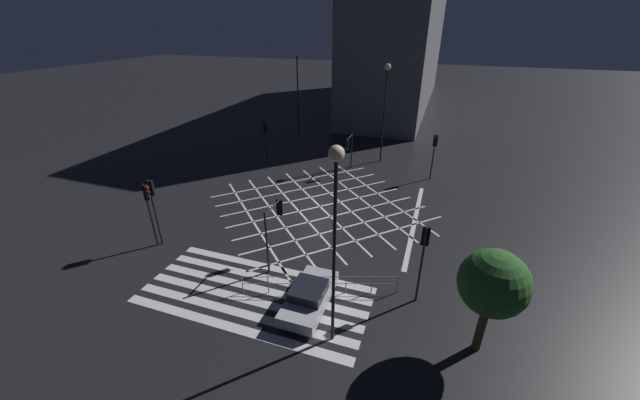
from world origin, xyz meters
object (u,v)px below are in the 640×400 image
street_lamp_west (386,91)px  traffic_light_sw_main (149,203)px  traffic_light_ne_cross (434,148)px  street_tree_near (493,284)px  traffic_light_median_south (275,220)px  traffic_light_sw_cross (153,199)px  traffic_light_nw_cross (265,133)px  waiting_car (309,296)px  traffic_light_median_north (349,146)px  street_lamp_east (335,208)px  street_lamp_far (297,83)px  traffic_light_se_cross (424,249)px

street_lamp_west → traffic_light_sw_main: bearing=-118.2°
traffic_light_ne_cross → street_tree_near: street_tree_near is taller
traffic_light_ne_cross → street_tree_near: (3.04, -17.85, 0.64)m
traffic_light_median_south → street_lamp_west: (2.60, 18.10, 3.94)m
traffic_light_sw_cross → traffic_light_nw_cross: 15.67m
traffic_light_nw_cross → waiting_car: size_ratio=0.90×
traffic_light_median_north → street_lamp_west: size_ratio=0.37×
traffic_light_median_south → street_lamp_east: (4.66, -4.28, 3.72)m
traffic_light_sw_cross → traffic_light_ne_cross: traffic_light_sw_cross is taller
traffic_light_median_north → street_lamp_far: (-8.40, 8.85, 3.67)m
traffic_light_sw_main → waiting_car: 11.01m
traffic_light_sw_main → street_tree_near: (18.14, -1.86, 0.51)m
traffic_light_ne_cross → street_lamp_east: (-2.86, -19.35, 3.64)m
traffic_light_sw_cross → traffic_light_nw_cross: size_ratio=1.18×
waiting_car → traffic_light_ne_cross: bearing=-14.2°
street_tree_near → waiting_car: 8.07m
street_lamp_west → waiting_car: bearing=-88.9°
traffic_light_sw_cross → traffic_light_ne_cross: (15.02, 15.69, -0.23)m
traffic_light_sw_main → traffic_light_median_south: bearing=6.9°
street_lamp_west → street_lamp_far: street_lamp_far is taller
traffic_light_sw_main → street_lamp_east: (12.24, -3.36, 3.51)m
traffic_light_sw_main → street_lamp_far: 24.26m
traffic_light_se_cross → street_lamp_east: size_ratio=0.48×
street_lamp_east → street_lamp_far: 30.21m
traffic_light_nw_cross → street_tree_near: (18.79, -17.80, 0.86)m
traffic_light_ne_cross → street_lamp_far: street_lamp_far is taller
traffic_light_median_north → traffic_light_ne_cross: size_ratio=0.85×
traffic_light_nw_cross → street_lamp_east: (12.90, -19.30, 3.86)m
traffic_light_sw_main → traffic_light_se_cross: bearing=1.3°
traffic_light_sw_cross → waiting_car: bearing=-101.4°
traffic_light_sw_main → traffic_light_median_north: (7.94, 15.20, -0.50)m
street_lamp_far → street_tree_near: size_ratio=1.93×
traffic_light_median_south → traffic_light_sw_main: (-7.59, -0.92, 0.22)m
traffic_light_sw_cross → traffic_light_se_cross: (15.37, 0.04, -0.06)m
traffic_light_sw_main → traffic_light_ne_cross: traffic_light_sw_main is taller
street_lamp_east → traffic_light_ne_cross: bearing=81.6°
traffic_light_sw_main → street_lamp_west: size_ratio=0.46×
traffic_light_sw_cross → traffic_light_sw_main: 0.33m
traffic_light_ne_cross → traffic_light_se_cross: (0.35, -15.65, 0.17)m
traffic_light_median_north → street_lamp_east: (4.31, -18.56, 4.01)m
traffic_light_sw_cross → traffic_light_sw_main: traffic_light_sw_cross is taller
traffic_light_sw_main → waiting_car: traffic_light_sw_main is taller
traffic_light_sw_main → street_lamp_far: (-0.47, 24.05, 3.16)m
traffic_light_sw_cross → street_tree_near: size_ratio=0.89×
traffic_light_nw_cross → street_lamp_west: bearing=105.8°
traffic_light_sw_cross → street_lamp_far: size_ratio=0.46×
street_lamp_far → traffic_light_se_cross: bearing=-56.1°
street_tree_near → traffic_light_nw_cross: bearing=136.5°
street_lamp_east → street_tree_near: 6.78m
traffic_light_nw_cross → street_lamp_west: 11.98m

